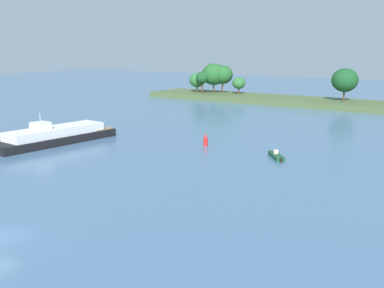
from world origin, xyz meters
TOP-DOWN VIEW (x-y plane):
  - ground_plane at (0.00, 0.00)m, footprint 400.00×400.00m
  - treeline_island at (-17.94, 96.65)m, footprint 87.97×15.54m
  - white_riverboat at (-25.85, 26.85)m, footprint 6.53×20.52m
  - small_motorboat at (6.50, 37.18)m, footprint 3.86×4.32m
  - channel_buoy_red at (-5.77, 38.56)m, footprint 0.70×0.70m

SIDE VIEW (x-z plane):
  - ground_plane at x=0.00m, z-range 0.00..0.00m
  - small_motorboat at x=6.50m, z-range -0.23..0.82m
  - channel_buoy_red at x=-5.77m, z-range -0.14..1.76m
  - white_riverboat at x=-25.85m, z-range -1.32..3.70m
  - treeline_island at x=-17.94m, z-range -2.28..7.64m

